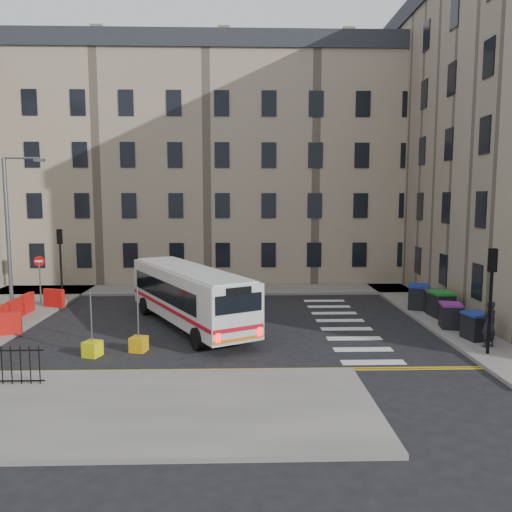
{
  "coord_description": "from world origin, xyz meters",
  "views": [
    {
      "loc": [
        -0.92,
        -24.01,
        6.18
      ],
      "look_at": [
        -0.16,
        2.86,
        3.0
      ],
      "focal_mm": 35.0,
      "sensor_mm": 36.0,
      "label": 1
    }
  ],
  "objects_px": {
    "streetlamp": "(8,233)",
    "wheelie_bin_a": "(476,326)",
    "wheelie_bin_e": "(419,297)",
    "bollard_yellow": "(92,349)",
    "pedestrian": "(489,324)",
    "bollard_chevron": "(139,344)",
    "wheelie_bin_d": "(434,301)",
    "bus": "(189,294)",
    "wheelie_bin_b": "(450,315)",
    "wheelie_bin_c": "(442,304)"
  },
  "relations": [
    {
      "from": "wheelie_bin_d",
      "to": "pedestrian",
      "type": "xyz_separation_m",
      "value": [
        -0.15,
        -6.06,
        0.33
      ]
    },
    {
      "from": "wheelie_bin_c",
      "to": "bus",
      "type": "bearing_deg",
      "value": 179.36
    },
    {
      "from": "bus",
      "to": "pedestrian",
      "type": "distance_m",
      "value": 13.15
    },
    {
      "from": "pedestrian",
      "to": "bollard_chevron",
      "type": "distance_m",
      "value": 14.13
    },
    {
      "from": "bollard_chevron",
      "to": "wheelie_bin_e",
      "type": "bearing_deg",
      "value": 25.95
    },
    {
      "from": "wheelie_bin_d",
      "to": "wheelie_bin_e",
      "type": "xyz_separation_m",
      "value": [
        -0.52,
        0.89,
        0.05
      ]
    },
    {
      "from": "wheelie_bin_c",
      "to": "bollard_chevron",
      "type": "bearing_deg",
      "value": -166.27
    },
    {
      "from": "bus",
      "to": "bollard_chevron",
      "type": "height_order",
      "value": "bus"
    },
    {
      "from": "wheelie_bin_a",
      "to": "wheelie_bin_e",
      "type": "xyz_separation_m",
      "value": [
        -0.4,
        5.84,
        0.09
      ]
    },
    {
      "from": "wheelie_bin_a",
      "to": "wheelie_bin_b",
      "type": "relative_size",
      "value": 0.98
    },
    {
      "from": "wheelie_bin_d",
      "to": "pedestrian",
      "type": "bearing_deg",
      "value": -81.94
    },
    {
      "from": "wheelie_bin_b",
      "to": "pedestrian",
      "type": "bearing_deg",
      "value": -72.67
    },
    {
      "from": "wheelie_bin_c",
      "to": "pedestrian",
      "type": "bearing_deg",
      "value": -96.78
    },
    {
      "from": "wheelie_bin_d",
      "to": "wheelie_bin_c",
      "type": "bearing_deg",
      "value": -80.23
    },
    {
      "from": "streetlamp",
      "to": "wheelie_bin_a",
      "type": "distance_m",
      "value": 23.01
    },
    {
      "from": "wheelie_bin_e",
      "to": "bollard_yellow",
      "type": "relative_size",
      "value": 2.53
    },
    {
      "from": "wheelie_bin_e",
      "to": "pedestrian",
      "type": "height_order",
      "value": "pedestrian"
    },
    {
      "from": "wheelie_bin_a",
      "to": "wheelie_bin_c",
      "type": "bearing_deg",
      "value": 77.38
    },
    {
      "from": "wheelie_bin_e",
      "to": "pedestrian",
      "type": "xyz_separation_m",
      "value": [
        0.37,
        -6.95,
        0.28
      ]
    },
    {
      "from": "streetlamp",
      "to": "wheelie_bin_b",
      "type": "height_order",
      "value": "streetlamp"
    },
    {
      "from": "wheelie_bin_b",
      "to": "pedestrian",
      "type": "distance_m",
      "value": 3.01
    },
    {
      "from": "streetlamp",
      "to": "bollard_chevron",
      "type": "distance_m",
      "value": 10.94
    },
    {
      "from": "wheelie_bin_d",
      "to": "bus",
      "type": "bearing_deg",
      "value": -161.91
    },
    {
      "from": "bus",
      "to": "bollard_yellow",
      "type": "bearing_deg",
      "value": -154.99
    },
    {
      "from": "bus",
      "to": "bollard_yellow",
      "type": "relative_size",
      "value": 16.7
    },
    {
      "from": "bollard_yellow",
      "to": "bollard_chevron",
      "type": "relative_size",
      "value": 1.0
    },
    {
      "from": "wheelie_bin_a",
      "to": "bollard_yellow",
      "type": "bearing_deg",
      "value": 174.37
    },
    {
      "from": "streetlamp",
      "to": "pedestrian",
      "type": "relative_size",
      "value": 4.3
    },
    {
      "from": "wheelie_bin_b",
      "to": "bollard_chevron",
      "type": "xyz_separation_m",
      "value": [
        -13.81,
        -2.71,
        -0.44
      ]
    },
    {
      "from": "wheelie_bin_d",
      "to": "wheelie_bin_e",
      "type": "bearing_deg",
      "value": 129.81
    },
    {
      "from": "wheelie_bin_c",
      "to": "wheelie_bin_e",
      "type": "height_order",
      "value": "wheelie_bin_e"
    },
    {
      "from": "streetlamp",
      "to": "bollard_chevron",
      "type": "height_order",
      "value": "streetlamp"
    },
    {
      "from": "bollard_yellow",
      "to": "pedestrian",
      "type": "bearing_deg",
      "value": 1.1
    },
    {
      "from": "pedestrian",
      "to": "bollard_chevron",
      "type": "bearing_deg",
      "value": -18.03
    },
    {
      "from": "wheelie_bin_a",
      "to": "bus",
      "type": "bearing_deg",
      "value": 155.64
    },
    {
      "from": "bus",
      "to": "wheelie_bin_a",
      "type": "bearing_deg",
      "value": -41.88
    },
    {
      "from": "wheelie_bin_e",
      "to": "streetlamp",
      "type": "bearing_deg",
      "value": -155.61
    },
    {
      "from": "bus",
      "to": "wheelie_bin_d",
      "type": "relative_size",
      "value": 8.03
    },
    {
      "from": "wheelie_bin_e",
      "to": "bollard_yellow",
      "type": "bearing_deg",
      "value": -131.18
    },
    {
      "from": "wheelie_bin_e",
      "to": "wheelie_bin_b",
      "type": "bearing_deg",
      "value": -65.23
    },
    {
      "from": "wheelie_bin_d",
      "to": "bollard_chevron",
      "type": "relative_size",
      "value": 2.08
    },
    {
      "from": "wheelie_bin_b",
      "to": "bus",
      "type": "bearing_deg",
      "value": -173.79
    },
    {
      "from": "streetlamp",
      "to": "wheelie_bin_d",
      "type": "distance_m",
      "value": 22.46
    },
    {
      "from": "wheelie_bin_d",
      "to": "bollard_yellow",
      "type": "relative_size",
      "value": 2.08
    },
    {
      "from": "streetlamp",
      "to": "wheelie_bin_e",
      "type": "relative_size",
      "value": 5.35
    },
    {
      "from": "wheelie_bin_e",
      "to": "wheelie_bin_d",
      "type": "bearing_deg",
      "value": -36.02
    },
    {
      "from": "streetlamp",
      "to": "wheelie_bin_a",
      "type": "bearing_deg",
      "value": -14.13
    },
    {
      "from": "streetlamp",
      "to": "wheelie_bin_e",
      "type": "bearing_deg",
      "value": 0.76
    },
    {
      "from": "streetlamp",
      "to": "wheelie_bin_a",
      "type": "xyz_separation_m",
      "value": [
        22.04,
        -5.55,
        -3.61
      ]
    },
    {
      "from": "bus",
      "to": "bollard_yellow",
      "type": "xyz_separation_m",
      "value": [
        -3.31,
        -4.44,
        -1.3
      ]
    }
  ]
}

